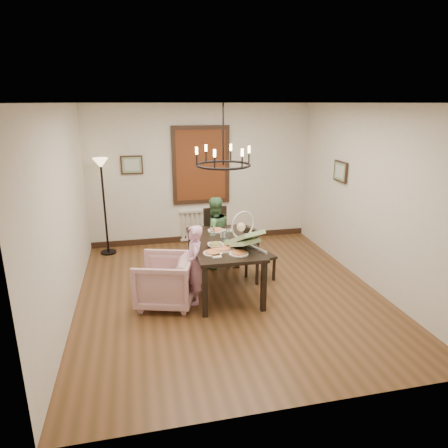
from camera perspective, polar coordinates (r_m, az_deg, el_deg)
name	(u,v)px	position (r m, az deg, el deg)	size (l,w,h in m)	color
room_shell	(224,199)	(6.10, -0.06, 3.65)	(4.51, 5.00, 2.81)	brown
dining_table	(223,247)	(6.07, -0.11, -3.31)	(0.97, 1.69, 0.78)	black
chair_far	(220,237)	(7.13, -0.55, -1.81)	(0.45, 0.45, 1.02)	black
chair_right	(260,253)	(6.55, 5.22, -4.11)	(0.40, 0.40, 0.91)	black
armchair	(165,281)	(5.82, -8.44, -8.01)	(0.78, 0.80, 0.73)	#D4A2A7
elderly_woman	(194,271)	(5.79, -4.26, -6.74)	(0.35, 0.23, 0.97)	#D999BF
seated_man	(214,239)	(6.96, -1.42, -2.14)	(0.51, 0.40, 1.05)	#477749
baby_bouncer	(244,237)	(5.68, 2.83, -1.81)	(0.42, 0.59, 0.38)	#A9CF8E
salad_bowl	(216,245)	(5.79, -1.20, -3.07)	(0.28, 0.28, 0.07)	white
pizza_platter	(222,248)	(5.72, -0.32, -3.48)	(0.32, 0.32, 0.04)	tan
drinking_glass	(224,236)	(6.08, -0.03, -1.71)	(0.07, 0.07, 0.14)	silver
window_blinds	(201,165)	(8.08, -3.31, 8.37)	(1.00, 0.03, 1.40)	maroon
radiator	(202,225)	(8.38, -3.18, -0.09)	(0.92, 0.12, 0.62)	silver
picture_back	(132,165)	(7.98, -13.03, 8.22)	(0.42, 0.03, 0.36)	black
picture_right	(340,171)	(7.32, 16.28, 7.22)	(0.42, 0.03, 0.36)	black
floor_lamp	(105,208)	(7.83, -16.69, 2.18)	(0.30, 0.30, 1.80)	black
chandelier	(223,165)	(5.76, -0.11, 8.44)	(0.80, 0.80, 0.04)	black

